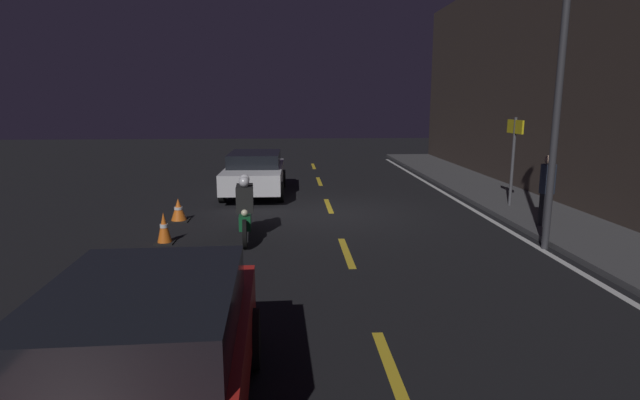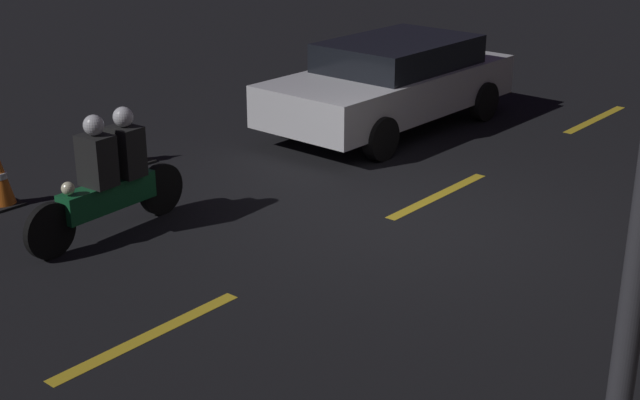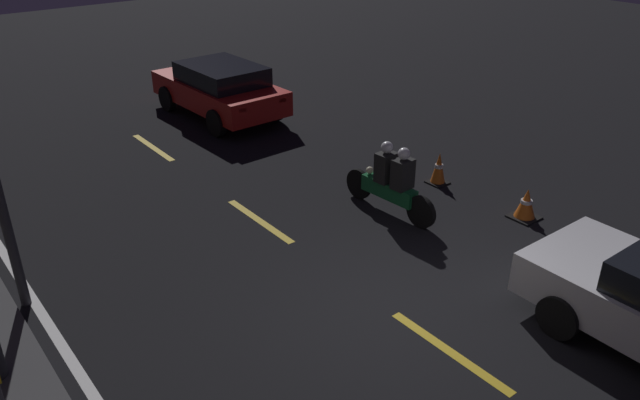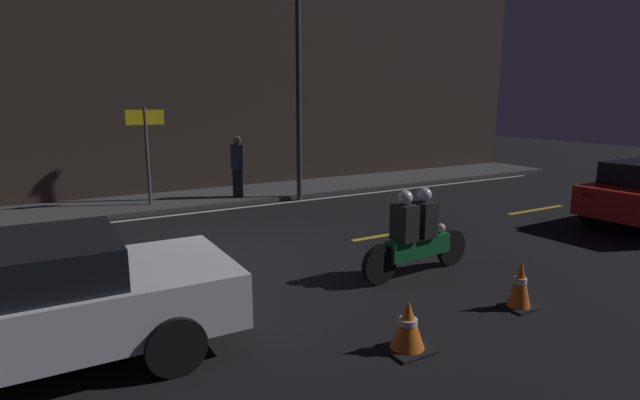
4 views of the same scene
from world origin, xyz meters
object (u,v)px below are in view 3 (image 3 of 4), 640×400
at_px(motorcycle, 392,181).
at_px(traffic_cone_near, 526,204).
at_px(taxi_red, 220,88).
at_px(traffic_cone_mid, 439,168).

relative_size(motorcycle, traffic_cone_near, 3.74).
bearing_deg(traffic_cone_near, taxi_red, 10.19).
xyz_separation_m(motorcycle, traffic_cone_near, (-1.65, -1.80, -0.36)).
bearing_deg(motorcycle, traffic_cone_near, -136.15).
bearing_deg(taxi_red, motorcycle, 175.78).
bearing_deg(traffic_cone_near, traffic_cone_mid, 3.74).
height_order(taxi_red, motorcycle, taxi_red).
relative_size(motorcycle, traffic_cone_mid, 3.24).
bearing_deg(motorcycle, traffic_cone_mid, -81.89).
xyz_separation_m(taxi_red, traffic_cone_near, (-8.33, -1.50, -0.48)).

